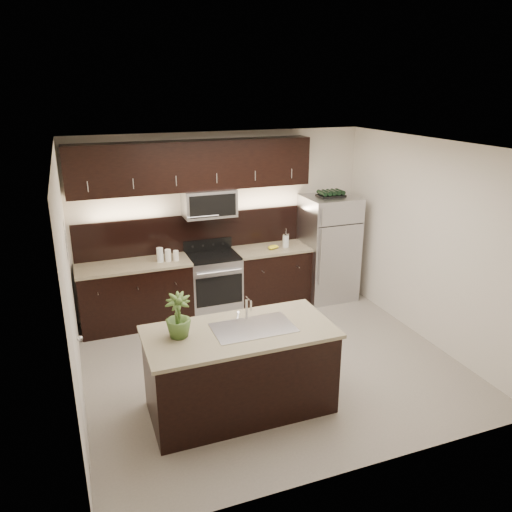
{
  "coord_description": "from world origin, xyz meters",
  "views": [
    {
      "loc": [
        -2.11,
        -5.12,
        3.33
      ],
      "look_at": [
        0.01,
        0.55,
        1.25
      ],
      "focal_mm": 35.0,
      "sensor_mm": 36.0,
      "label": 1
    }
  ],
  "objects": [
    {
      "name": "canisters",
      "position": [
        -0.95,
        1.63,
        1.03
      ],
      "size": [
        0.31,
        0.11,
        0.21
      ],
      "rotation": [
        0.0,
        0.0,
        -0.1
      ],
      "color": "silver",
      "rests_on": "counter_run"
    },
    {
      "name": "room_walls",
      "position": [
        -0.11,
        -0.04,
        1.7
      ],
      "size": [
        4.52,
        4.02,
        2.71
      ],
      "color": "beige",
      "rests_on": "ground"
    },
    {
      "name": "plant",
      "position": [
        -1.27,
        -0.66,
        1.17
      ],
      "size": [
        0.32,
        0.32,
        0.46
      ],
      "primitive_type": "imported",
      "rotation": [
        0.0,
        0.0,
        -0.29
      ],
      "color": "#3F5D25",
      "rests_on": "island"
    },
    {
      "name": "upper_fixtures",
      "position": [
        -0.43,
        1.84,
        2.14
      ],
      "size": [
        3.49,
        0.4,
        1.66
      ],
      "color": "black",
      "rests_on": "counter_run"
    },
    {
      "name": "bananas",
      "position": [
        0.64,
        1.61,
        0.97
      ],
      "size": [
        0.22,
        0.2,
        0.06
      ],
      "primitive_type": "ellipsoid",
      "rotation": [
        0.0,
        0.0,
        0.38
      ],
      "color": "yellow",
      "rests_on": "counter_run"
    },
    {
      "name": "wine_rack",
      "position": [
        1.67,
        1.63,
        1.73
      ],
      "size": [
        0.42,
        0.26,
        0.1
      ],
      "color": "black",
      "rests_on": "refrigerator"
    },
    {
      "name": "ground",
      "position": [
        0.0,
        0.0,
        0.0
      ],
      "size": [
        4.5,
        4.5,
        0.0
      ],
      "primitive_type": "plane",
      "color": "gray",
      "rests_on": "ground"
    },
    {
      "name": "sink_faucet",
      "position": [
        -0.5,
        -0.74,
        0.96
      ],
      "size": [
        0.84,
        0.5,
        0.28
      ],
      "color": "silver",
      "rests_on": "island"
    },
    {
      "name": "island",
      "position": [
        -0.65,
        -0.75,
        0.47
      ],
      "size": [
        1.96,
        0.96,
        0.94
      ],
      "color": "black",
      "rests_on": "ground"
    },
    {
      "name": "refrigerator",
      "position": [
        1.67,
        1.63,
        0.84
      ],
      "size": [
        0.81,
        0.73,
        1.68
      ],
      "primitive_type": "cube",
      "color": "#B2B2B7",
      "rests_on": "ground"
    },
    {
      "name": "french_press",
      "position": [
        0.92,
        1.64,
        1.05
      ],
      "size": [
        0.1,
        0.1,
        0.29
      ],
      "rotation": [
        0.0,
        0.0,
        0.43
      ],
      "color": "silver",
      "rests_on": "counter_run"
    },
    {
      "name": "counter_run",
      "position": [
        -0.46,
        1.69,
        0.47
      ],
      "size": [
        3.51,
        0.65,
        0.94
      ],
      "color": "black",
      "rests_on": "ground"
    }
  ]
}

